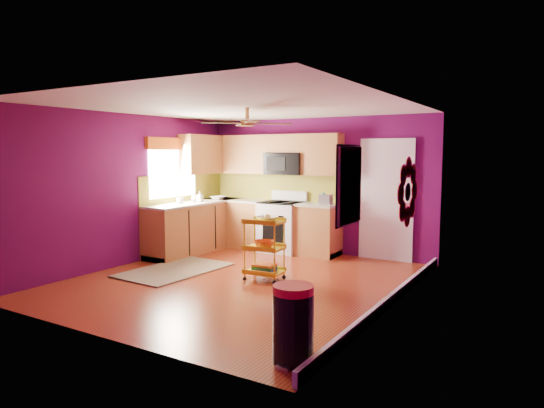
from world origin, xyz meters
The scene contains 18 objects.
ground centered at (0.00, 0.00, 0.00)m, with size 5.00×5.00×0.00m, color maroon.
room_envelope centered at (0.03, 0.00, 1.63)m, with size 4.54×5.04×2.52m.
lower_cabinets centered at (-1.35, 1.82, 0.43)m, with size 2.81×2.31×0.94m.
electric_range centered at (-0.55, 2.17, 0.48)m, with size 0.76×0.66×1.13m.
upper_cabinetry centered at (-1.24, 2.17, 1.80)m, with size 2.80×2.30×1.26m.
left_window centered at (-2.22, 1.05, 1.74)m, with size 0.08×1.35×1.08m.
panel_door centered at (1.35, 2.47, 1.02)m, with size 0.95×0.11×2.15m.
right_wall_art centered at (2.23, -0.34, 1.44)m, with size 0.04×2.74×1.04m.
ceiling_fan centered at (0.00, 0.20, 2.29)m, with size 1.01×1.01×0.26m.
shag_rug centered at (-1.24, -0.02, 0.01)m, with size 1.06×1.73×0.02m, color black.
rolling_cart centered at (0.27, 0.24, 0.50)m, with size 0.58×0.45×0.98m.
trash_can centered at (1.97, -2.01, 0.35)m, with size 0.37×0.40×0.70m.
teal_kettle centered at (0.27, 2.23, 1.02)m, with size 0.18×0.18×0.21m.
toaster centered at (0.33, 2.19, 1.03)m, with size 0.22×0.15×0.18m, color beige.
soap_bottle_a centered at (-1.87, 1.38, 1.04)m, with size 0.09×0.09×0.20m, color #EA3F72.
soap_bottle_b centered at (-1.99, 1.37, 1.03)m, with size 0.14×0.14×0.18m, color white.
counter_dish centered at (-1.88, 1.95, 0.97)m, with size 0.27×0.27×0.07m, color white.
counter_cup centered at (-2.00, 0.98, 0.99)m, with size 0.13×0.13×0.11m, color white.
Camera 1 is at (3.94, -5.66, 1.85)m, focal length 32.00 mm.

